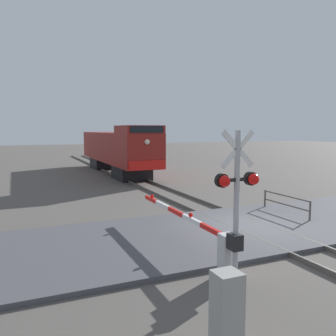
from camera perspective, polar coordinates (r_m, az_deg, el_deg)
The scene contains 9 objects.
ground_plane at distance 14.01m, azimuth 13.20°, elevation -9.62°, with size 160.00×160.00×0.00m, color #514C47.
rail_track_left at distance 13.58m, azimuth 10.76°, elevation -9.75°, with size 0.08×80.00×0.15m, color #59544C.
rail_track_right at distance 14.42m, azimuth 15.52°, elevation -8.92°, with size 0.08×80.00×0.15m, color #59544C.
road_surface at distance 13.99m, azimuth 13.21°, elevation -9.33°, with size 36.00×5.86×0.15m, color #47474C.
locomotive at distance 30.59m, azimuth -8.30°, elevation 3.10°, with size 2.77×15.57×4.07m.
crossing_signal at distance 8.72m, azimuth 11.21°, elevation -3.47°, with size 1.18×0.33×3.81m.
crossing_gate at distance 10.12m, azimuth 6.59°, elevation -11.10°, with size 0.36×6.51×1.25m.
utility_cabinet at distance 6.52m, azimuth 9.53°, elevation -22.14°, with size 0.45×0.44×1.42m, color #999993.
guard_railing at distance 16.24m, azimuth 18.62°, elevation -5.32°, with size 0.08×2.84×0.95m.
Camera 1 is at (-8.18, -10.71, 3.81)m, focal length 37.43 mm.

